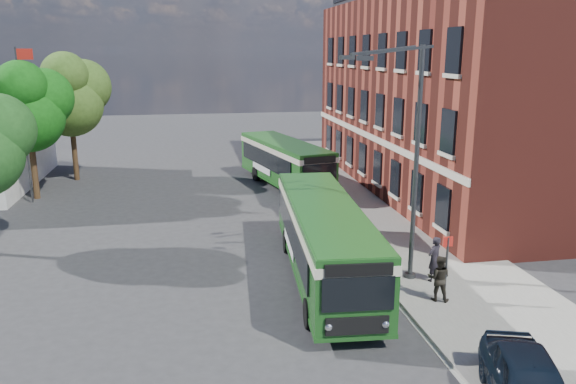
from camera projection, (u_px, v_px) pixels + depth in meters
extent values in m
plane|color=#2B2B2D|center=(272.00, 270.00, 23.13)|extent=(120.00, 120.00, 0.00)
cube|color=gray|center=(373.00, 208.00, 31.92)|extent=(6.00, 48.00, 0.15)
cube|color=beige|center=(321.00, 212.00, 31.42)|extent=(0.12, 48.00, 0.01)
cube|color=maroon|center=(462.00, 96.00, 35.46)|extent=(12.00, 26.00, 12.00)
cube|color=beige|center=(369.00, 136.00, 35.04)|extent=(0.12, 26.00, 0.35)
cylinder|color=#313335|center=(24.00, 127.00, 32.34)|extent=(0.10, 0.10, 9.00)
cube|color=#A41B12|center=(24.00, 54.00, 31.41)|extent=(0.90, 0.02, 0.60)
cylinder|color=#313335|center=(410.00, 277.00, 22.05)|extent=(0.44, 0.44, 0.30)
cylinder|color=#313335|center=(416.00, 169.00, 20.98)|extent=(0.18, 0.18, 9.00)
cube|color=#313335|center=(396.00, 50.00, 19.15)|extent=(2.58, 0.46, 0.37)
cube|color=#313335|center=(384.00, 50.00, 20.30)|extent=(2.58, 0.46, 0.37)
cube|color=#313335|center=(365.00, 58.00, 18.55)|extent=(0.55, 0.22, 0.16)
cube|color=#313335|center=(347.00, 57.00, 20.61)|extent=(0.55, 0.22, 0.16)
cylinder|color=#313335|center=(446.00, 271.00, 19.75)|extent=(0.08, 0.08, 2.50)
cube|color=red|center=(448.00, 242.00, 19.48)|extent=(0.35, 0.04, 0.35)
cube|color=#1A4E19|center=(324.00, 235.00, 21.96)|extent=(3.32, 11.86, 2.45)
cube|color=#1A4E19|center=(324.00, 266.00, 22.27)|extent=(3.36, 11.91, 0.14)
cube|color=black|center=(291.00, 231.00, 22.09)|extent=(0.78, 9.90, 1.10)
cube|color=black|center=(355.00, 229.00, 22.34)|extent=(0.78, 9.90, 1.10)
cube|color=beige|center=(325.00, 215.00, 21.75)|extent=(3.38, 11.93, 0.32)
cube|color=#1A4E19|center=(325.00, 206.00, 21.66)|extent=(3.21, 11.76, 0.12)
cube|color=black|center=(358.00, 294.00, 16.23)|extent=(2.15, 0.23, 1.05)
cube|color=black|center=(359.00, 270.00, 16.04)|extent=(2.00, 0.22, 0.38)
cube|color=black|center=(357.00, 326.00, 16.47)|extent=(1.90, 0.21, 0.55)
sphere|color=silver|center=(329.00, 327.00, 16.40)|extent=(0.26, 0.26, 0.26)
sphere|color=silver|center=(385.00, 324.00, 16.57)|extent=(0.26, 0.26, 0.26)
cube|color=black|center=(305.00, 193.00, 27.58)|extent=(2.00, 0.22, 0.90)
cube|color=white|center=(289.00, 243.00, 22.94)|extent=(0.26, 3.19, 0.45)
cylinder|color=black|center=(309.00, 313.00, 18.24)|extent=(0.35, 1.02, 1.00)
cylinder|color=black|center=(379.00, 310.00, 18.47)|extent=(0.35, 1.02, 1.00)
cylinder|color=black|center=(287.00, 241.00, 25.10)|extent=(0.35, 1.02, 1.00)
cylinder|color=black|center=(338.00, 240.00, 25.33)|extent=(0.35, 1.02, 1.00)
cube|color=#1D571B|center=(285.00, 160.00, 36.96)|extent=(4.79, 10.60, 2.45)
cube|color=#1D571B|center=(285.00, 179.00, 37.27)|extent=(4.84, 10.65, 0.14)
cube|color=black|center=(265.00, 159.00, 36.71)|extent=(2.03, 8.29, 1.10)
cube|color=black|center=(301.00, 156.00, 37.69)|extent=(2.03, 8.29, 1.10)
cube|color=beige|center=(285.00, 148.00, 36.76)|extent=(4.87, 10.67, 0.32)
cube|color=#1D571B|center=(285.00, 142.00, 36.67)|extent=(4.67, 10.48, 0.12)
cube|color=black|center=(320.00, 173.00, 32.30)|extent=(2.11, 0.57, 1.05)
cube|color=black|center=(320.00, 160.00, 32.11)|extent=(1.97, 0.54, 0.38)
cube|color=black|center=(320.00, 190.00, 32.54)|extent=(1.87, 0.51, 0.55)
sphere|color=silver|center=(306.00, 191.00, 32.23)|extent=(0.26, 0.26, 0.26)
sphere|color=silver|center=(332.00, 188.00, 32.88)|extent=(0.26, 0.26, 0.26)
cube|color=black|center=(258.00, 145.00, 41.52)|extent=(1.97, 0.54, 0.90)
cube|color=white|center=(261.00, 168.00, 37.51)|extent=(0.77, 3.12, 0.45)
cylinder|color=black|center=(289.00, 192.00, 33.84)|extent=(0.50, 1.04, 1.00)
cylinder|color=black|center=(323.00, 188.00, 34.74)|extent=(0.50, 1.04, 1.00)
cylinder|color=black|center=(256.00, 174.00, 38.92)|extent=(0.50, 1.04, 1.00)
cylinder|color=black|center=(287.00, 171.00, 39.81)|extent=(0.50, 1.04, 1.00)
imported|color=black|center=(434.00, 259.00, 21.51)|extent=(0.77, 0.68, 1.77)
imported|color=black|center=(439.00, 278.00, 19.82)|extent=(1.00, 0.92, 1.67)
cylinder|color=#332312|center=(34.00, 170.00, 33.92)|extent=(0.36, 0.36, 3.54)
sphere|color=#104B0F|center=(28.00, 117.00, 33.13)|extent=(4.19, 4.19, 4.19)
sphere|color=#104B0F|center=(43.00, 98.00, 33.62)|extent=(3.54, 3.54, 3.54)
sphere|color=#104B0F|center=(11.00, 107.00, 32.31)|extent=(3.22, 3.22, 3.22)
sphere|color=#104B0F|center=(21.00, 86.00, 31.91)|extent=(2.90, 2.90, 2.90)
cylinder|color=#332312|center=(75.00, 153.00, 38.84)|extent=(0.36, 0.36, 3.74)
sphere|color=#324F1A|center=(70.00, 104.00, 38.00)|extent=(4.42, 4.42, 4.42)
sphere|color=#324F1A|center=(83.00, 87.00, 38.52)|extent=(3.74, 3.74, 3.74)
sphere|color=#324F1A|center=(55.00, 95.00, 37.14)|extent=(3.40, 3.40, 3.40)
sphere|color=#324F1A|center=(65.00, 75.00, 36.71)|extent=(3.06, 3.06, 3.06)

